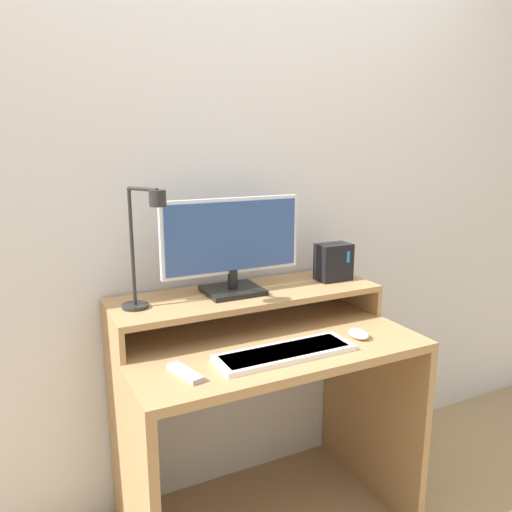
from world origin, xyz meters
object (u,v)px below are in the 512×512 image
at_px(monitor, 232,244).
at_px(mouse, 359,334).
at_px(desk_lamp, 145,242).
at_px(remote_control, 185,373).
at_px(router_dock, 333,262).
at_px(keyboard, 285,353).

height_order(monitor, mouse, monitor).
relative_size(desk_lamp, mouse, 4.70).
distance_m(monitor, remote_control, 0.53).
bearing_deg(router_dock, remote_control, -157.32).
bearing_deg(mouse, router_dock, 72.12).
bearing_deg(remote_control, monitor, 47.55).
distance_m(router_dock, mouse, 0.36).
bearing_deg(remote_control, desk_lamp, 97.72).
height_order(router_dock, remote_control, router_dock).
height_order(monitor, router_dock, monitor).
height_order(desk_lamp, mouse, desk_lamp).
relative_size(mouse, remote_control, 0.56).
bearing_deg(remote_control, router_dock, 22.68).
distance_m(router_dock, keyboard, 0.54).
distance_m(keyboard, remote_control, 0.33).
xyz_separation_m(monitor, remote_control, (-0.29, -0.32, -0.30)).
height_order(monitor, desk_lamp, desk_lamp).
bearing_deg(router_dock, monitor, 177.60).
bearing_deg(desk_lamp, mouse, -20.97).
relative_size(router_dock, remote_control, 0.97).
height_order(desk_lamp, keyboard, desk_lamp).
bearing_deg(keyboard, monitor, 95.98).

